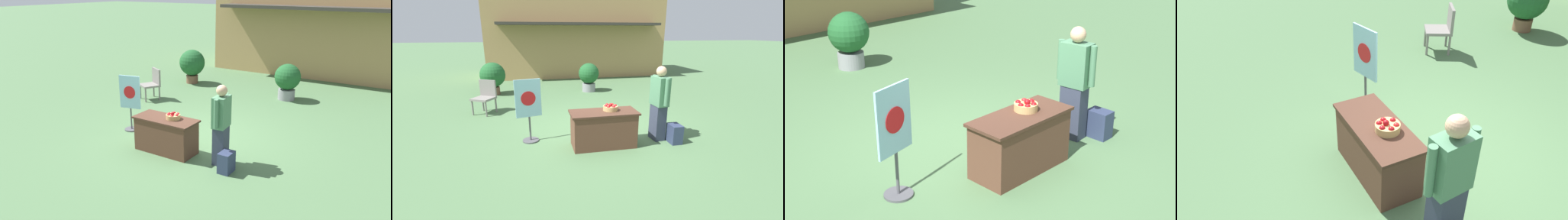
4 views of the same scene
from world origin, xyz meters
The scene contains 7 objects.
ground_plane centered at (0.00, 0.00, 0.00)m, with size 120.00×120.00×0.00m, color #4C7047.
display_table centered at (-0.06, -1.00, 0.39)m, with size 1.42×0.62×0.77m.
apple_basket centered at (0.10, -0.95, 0.84)m, with size 0.31×0.31×0.16m.
person_visitor centered at (1.25, -0.89, 0.85)m, with size 0.30×0.61×1.67m.
poster_board centered at (-1.59, -0.42, 0.77)m, with size 0.56×0.36×1.41m.
patio_chair centered at (-2.89, 2.05, 0.55)m, with size 0.75×0.75×0.99m.
potted_plant_near_left centered at (-2.99, 4.54, 0.74)m, with size 0.95×0.95×1.25m.
Camera 4 is at (3.35, -2.79, 3.53)m, focal length 35.00 mm.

